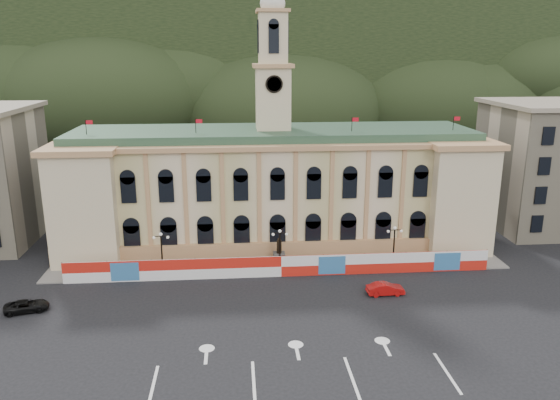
{
  "coord_description": "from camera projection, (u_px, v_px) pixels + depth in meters",
  "views": [
    {
      "loc": [
        -5.06,
        -44.36,
        25.77
      ],
      "look_at": [
        0.1,
        18.0,
        8.51
      ],
      "focal_mm": 35.0,
      "sensor_mm": 36.0,
      "label": 1
    }
  ],
  "objects": [
    {
      "name": "ground",
      "position": [
        295.0,
        342.0,
        49.87
      ],
      "size": [
        260.0,
        260.0,
        0.0
      ],
      "primitive_type": "plane",
      "color": "black",
      "rests_on": "ground"
    },
    {
      "name": "lane_markings",
      "position": [
        302.0,
        373.0,
        45.07
      ],
      "size": [
        26.0,
        10.0,
        0.02
      ],
      "primitive_type": null,
      "color": "white",
      "rests_on": "ground"
    },
    {
      "name": "hill_ridge",
      "position": [
        251.0,
        72.0,
        161.9
      ],
      "size": [
        230.0,
        80.0,
        64.0
      ],
      "color": "black",
      "rests_on": "ground"
    },
    {
      "name": "city_hall",
      "position": [
        273.0,
        186.0,
        74.33
      ],
      "size": [
        56.2,
        17.6,
        37.1
      ],
      "color": "beige",
      "rests_on": "ground"
    },
    {
      "name": "hoarding_fence",
      "position": [
        282.0,
        266.0,
        64.02
      ],
      "size": [
        50.0,
        0.44,
        2.5
      ],
      "color": "red",
      "rests_on": "ground"
    },
    {
      "name": "pavement",
      "position": [
        279.0,
        267.0,
        66.91
      ],
      "size": [
        56.0,
        5.5,
        0.16
      ],
      "primitive_type": "cube",
      "color": "slate",
      "rests_on": "ground"
    },
    {
      "name": "statue",
      "position": [
        279.0,
        258.0,
        66.85
      ],
      "size": [
        1.4,
        1.4,
        3.72
      ],
      "color": "#595651",
      "rests_on": "ground"
    },
    {
      "name": "lamp_left",
      "position": [
        162.0,
        249.0,
        64.27
      ],
      "size": [
        1.96,
        0.44,
        5.15
      ],
      "color": "black",
      "rests_on": "ground"
    },
    {
      "name": "lamp_center",
      "position": [
        280.0,
        246.0,
        65.39
      ],
      "size": [
        1.96,
        0.44,
        5.15
      ],
      "color": "black",
      "rests_on": "ground"
    },
    {
      "name": "lamp_right",
      "position": [
        394.0,
        243.0,
        66.5
      ],
      "size": [
        1.96,
        0.44,
        5.15
      ],
      "color": "black",
      "rests_on": "ground"
    },
    {
      "name": "red_sedan",
      "position": [
        385.0,
        289.0,
        59.3
      ],
      "size": [
        1.76,
        4.22,
        1.35
      ],
      "primitive_type": "imported",
      "rotation": [
        0.0,
        0.0,
        1.61
      ],
      "color": "#A60D0B",
      "rests_on": "ground"
    },
    {
      "name": "black_suv",
      "position": [
        27.0,
        306.0,
        55.5
      ],
      "size": [
        4.05,
        5.26,
        1.2
      ],
      "primitive_type": "imported",
      "rotation": [
        0.0,
        0.0,
        1.82
      ],
      "color": "black",
      "rests_on": "ground"
    }
  ]
}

